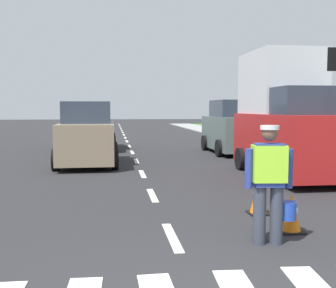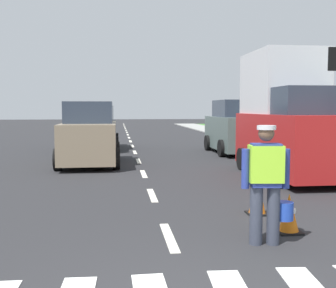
{
  "view_description": "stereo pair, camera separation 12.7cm",
  "coord_description": "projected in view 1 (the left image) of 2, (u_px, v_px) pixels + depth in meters",
  "views": [
    {
      "loc": [
        -0.87,
        -3.28,
        1.91
      ],
      "look_at": [
        0.39,
        6.01,
        1.1
      ],
      "focal_mm": 44.75,
      "sensor_mm": 36.0,
      "label": 1
    },
    {
      "loc": [
        -0.74,
        -3.29,
        1.91
      ],
      "look_at": [
        0.39,
        6.01,
        1.1
      ],
      "focal_mm": 44.75,
      "sensor_mm": 36.0,
      "label": 2
    }
  ],
  "objects": [
    {
      "name": "car_oncoming_lead",
      "position": [
        87.0,
        136.0,
        13.98
      ],
      "size": [
        2.0,
        3.81,
        2.12
      ],
      "color": "gray",
      "rests_on": "ground"
    },
    {
      "name": "traffic_cone_far",
      "position": [
        291.0,
        213.0,
        6.42
      ],
      "size": [
        0.36,
        0.36,
        0.61
      ],
      "color": "black",
      "rests_on": "ground"
    },
    {
      "name": "traffic_cone_near",
      "position": [
        259.0,
        196.0,
        7.52
      ],
      "size": [
        0.36,
        0.36,
        0.66
      ],
      "color": "black",
      "rests_on": "ground"
    },
    {
      "name": "delivery_truck",
      "position": [
        288.0,
        119.0,
        11.76
      ],
      "size": [
        2.16,
        4.6,
        3.54
      ],
      "color": "red",
      "rests_on": "ground"
    },
    {
      "name": "ground_plane",
      "position": [
        127.0,
        141.0,
        24.25
      ],
      "size": [
        96.0,
        96.0,
        0.0
      ],
      "primitive_type": "plane",
      "color": "#28282B"
    },
    {
      "name": "road_worker",
      "position": [
        270.0,
        178.0,
        5.82
      ],
      "size": [
        0.77,
        0.36,
        1.67
      ],
      "color": "#383D4C",
      "rests_on": "ground"
    },
    {
      "name": "car_oncoming_second",
      "position": [
        94.0,
        129.0,
        19.31
      ],
      "size": [
        1.94,
        4.13,
        2.02
      ],
      "color": "black",
      "rests_on": "ground"
    },
    {
      "name": "car_parked_far",
      "position": [
        231.0,
        129.0,
        17.7
      ],
      "size": [
        1.92,
        4.13,
        2.24
      ],
      "color": "slate",
      "rests_on": "ground"
    },
    {
      "name": "lane_center_line",
      "position": [
        125.0,
        136.0,
        28.4
      ],
      "size": [
        0.14,
        46.4,
        0.01
      ],
      "color": "silver",
      "rests_on": "ground"
    }
  ]
}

